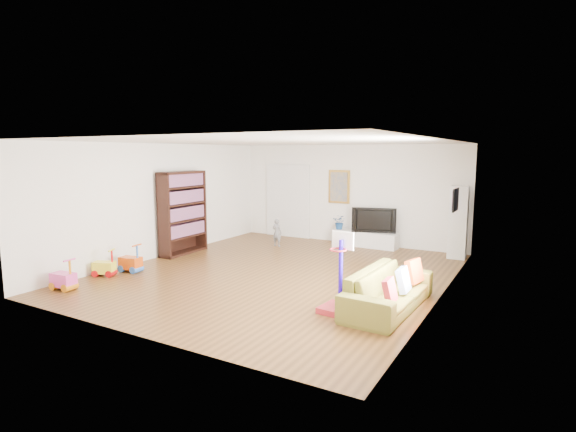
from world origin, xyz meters
The scene contains 25 objects.
floor centered at (0.00, 0.00, 0.00)m, with size 6.50×7.50×0.00m, color brown.
ceiling centered at (0.00, 0.00, 2.70)m, with size 6.50×7.50×0.00m, color white.
wall_back centered at (0.00, 3.75, 1.35)m, with size 6.50×0.00×2.70m, color white.
wall_front centered at (0.00, -3.75, 1.35)m, with size 6.50×0.00×2.70m, color silver.
wall_left centered at (-3.25, 0.00, 1.35)m, with size 0.00×7.50×2.70m, color white.
wall_right centered at (3.25, 0.00, 1.35)m, with size 0.00×7.50×2.70m, color silver.
navy_accent centered at (3.23, 1.40, 1.85)m, with size 0.01×3.20×1.70m, color black.
olive_wainscot centered at (3.23, 1.40, 0.50)m, with size 0.01×3.20×1.00m, color brown.
doorway centered at (-1.90, 3.71, 1.05)m, with size 1.45×0.06×2.10m, color white.
painting_back centered at (-0.25, 3.71, 1.55)m, with size 0.62×0.06×0.92m, color gold.
artwork_right centered at (3.17, 1.60, 1.55)m, with size 0.04×0.56×0.46m, color #7F3F8C.
media_console centered at (0.63, 3.45, 0.20)m, with size 1.75×0.44×0.41m, color white.
tall_cabinet centered at (2.99, 3.26, 0.86)m, with size 0.40×0.40×1.72m, color white.
bookshelf centered at (-3.00, 0.43, 1.02)m, with size 0.36×1.39×2.04m, color black.
sofa centered at (2.64, -0.99, 0.32)m, with size 2.16×0.85×0.63m, color olive.
basketball_hoop centered at (1.97, -1.54, 0.63)m, with size 0.43×0.53×1.26m, color #AE242F.
ride_on_yellow centered at (-2.96, -1.95, 0.27)m, with size 0.41×0.25×0.55m, color #FFF531.
ride_on_orange centered at (-2.75, -1.46, 0.30)m, with size 0.45×0.28×0.60m, color #CD470D.
ride_on_pink centered at (-2.82, -2.93, 0.29)m, with size 0.44×0.27×0.58m, color #F148AD.
child centered at (-1.43, 2.30, 0.37)m, with size 0.27×0.18×0.74m, color slate.
tv centered at (0.86, 3.47, 0.74)m, with size 1.15×0.15×0.66m, color black.
vase_plant centered at (-0.09, 3.43, 0.61)m, with size 0.36×0.31×0.40m, color navy.
pillow_left centered at (2.84, -1.60, 0.50)m, with size 0.09×0.35×0.35m, color #B62A36.
pillow_center centered at (2.86, -0.95, 0.50)m, with size 0.10×0.37×0.37m, color silver.
pillow_right centered at (2.88, -0.34, 0.50)m, with size 0.10×0.40×0.40m, color red.
Camera 1 is at (4.67, -7.80, 2.48)m, focal length 28.00 mm.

